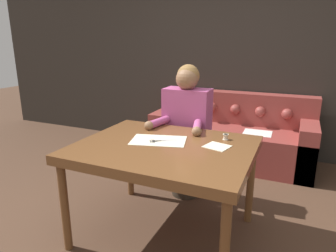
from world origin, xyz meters
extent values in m
plane|color=#4C3323|center=(0.00, 0.00, 0.00)|extent=(16.00, 16.00, 0.00)
cube|color=#2D2823|center=(0.00, 2.22, 1.30)|extent=(8.00, 0.06, 2.60)
cube|color=brown|center=(0.02, 0.05, 0.72)|extent=(1.28, 1.02, 0.07)
cylinder|color=brown|center=(-0.56, -0.40, 0.34)|extent=(0.06, 0.06, 0.68)
cylinder|color=brown|center=(0.60, -0.40, 0.34)|extent=(0.06, 0.06, 0.68)
cylinder|color=brown|center=(-0.56, 0.50, 0.34)|extent=(0.06, 0.06, 0.68)
cylinder|color=brown|center=(0.60, 0.50, 0.34)|extent=(0.06, 0.06, 0.68)
cube|color=brown|center=(0.16, 1.78, 0.22)|extent=(1.95, 0.79, 0.44)
cube|color=brown|center=(0.16, 2.06, 0.64)|extent=(1.95, 0.22, 0.40)
cube|color=brown|center=(-0.72, 1.78, 0.30)|extent=(0.20, 0.79, 0.60)
cube|color=brown|center=(1.03, 1.78, 0.30)|extent=(0.20, 0.79, 0.60)
sphere|color=brown|center=(-0.46, 1.93, 0.64)|extent=(0.13, 0.13, 0.13)
sphere|color=brown|center=(-0.15, 1.93, 0.64)|extent=(0.13, 0.13, 0.13)
sphere|color=brown|center=(0.16, 1.93, 0.64)|extent=(0.13, 0.13, 0.13)
sphere|color=brown|center=(0.47, 1.93, 0.64)|extent=(0.13, 0.13, 0.13)
sphere|color=brown|center=(0.78, 1.93, 0.64)|extent=(0.13, 0.13, 0.13)
cube|color=white|center=(0.48, 1.68, 0.44)|extent=(0.33, 0.28, 0.00)
cylinder|color=#33281E|center=(-0.06, 0.74, 0.24)|extent=(0.28, 0.28, 0.47)
cube|color=#B24C84|center=(-0.06, 0.74, 0.77)|extent=(0.43, 0.22, 0.59)
sphere|color=#896042|center=(-0.06, 0.72, 1.16)|extent=(0.20, 0.20, 0.20)
sphere|color=olive|center=(-0.06, 0.75, 1.18)|extent=(0.21, 0.21, 0.21)
cylinder|color=#B24C84|center=(-0.24, 0.49, 0.79)|extent=(0.12, 0.28, 0.07)
sphere|color=#896042|center=(-0.27, 0.36, 0.79)|extent=(0.08, 0.08, 0.08)
cylinder|color=#B24C84|center=(0.13, 0.49, 0.79)|extent=(0.14, 0.28, 0.07)
sphere|color=#896042|center=(0.16, 0.36, 0.79)|extent=(0.08, 0.08, 0.08)
cube|color=beige|center=(-0.06, 0.12, 0.75)|extent=(0.47, 0.36, 0.00)
cube|color=beige|center=(0.38, 0.17, 0.75)|extent=(0.20, 0.19, 0.00)
cube|color=silver|center=(0.01, 0.16, 0.75)|extent=(0.09, 0.09, 0.00)
cube|color=black|center=(-0.06, 0.10, 0.75)|extent=(0.06, 0.06, 0.00)
torus|color=black|center=(-0.09, 0.07, 0.75)|extent=(0.04, 0.04, 0.01)
cube|color=silver|center=(0.02, 0.14, 0.75)|extent=(0.11, 0.06, 0.00)
cube|color=black|center=(-0.07, 0.11, 0.75)|extent=(0.07, 0.04, 0.00)
torus|color=black|center=(-0.10, 0.09, 0.75)|extent=(0.04, 0.04, 0.01)
cylinder|color=silver|center=(-0.03, 0.12, 0.75)|extent=(0.01, 0.01, 0.01)
cylinder|color=beige|center=(0.40, 0.35, 0.77)|extent=(0.03, 0.03, 0.04)
cylinder|color=beige|center=(0.40, 0.35, 0.79)|extent=(0.04, 0.04, 0.00)
cylinder|color=beige|center=(0.40, 0.35, 0.75)|extent=(0.04, 0.04, 0.00)
camera|label=1|loc=(0.88, -1.83, 1.49)|focal=32.00mm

